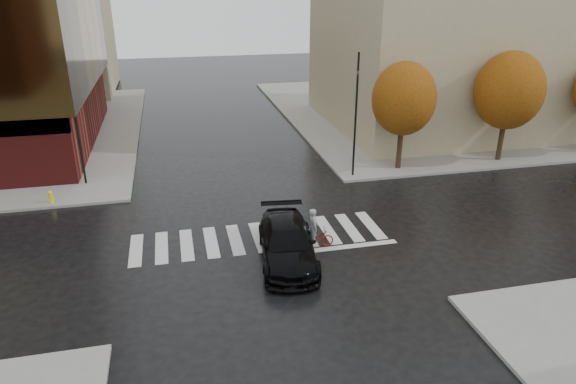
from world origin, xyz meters
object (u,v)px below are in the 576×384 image
traffic_light_nw (74,111)px  fire_hydrant (51,196)px  traffic_light_ne (356,108)px  sedan (287,243)px  cyclist (315,234)px

traffic_light_nw → fire_hydrant: traffic_light_nw is taller
fire_hydrant → traffic_light_nw: bearing=60.8°
traffic_light_ne → fire_hydrant: (-16.82, -0.33, -3.71)m
traffic_light_nw → traffic_light_ne: size_ratio=1.03×
sedan → traffic_light_ne: (6.01, 8.63, 3.42)m
sedan → traffic_light_nw: size_ratio=0.75×
fire_hydrant → cyclist: bearing=-31.5°
traffic_light_ne → traffic_light_nw: bearing=12.8°
traffic_light_nw → fire_hydrant: bearing=-29.8°
traffic_light_ne → fire_hydrant: 17.23m
sedan → traffic_light_nw: (-9.42, 10.80, 3.57)m
cyclist → traffic_light_ne: size_ratio=0.26×
cyclist → traffic_light_ne: (4.59, 7.83, 3.58)m
traffic_light_ne → fire_hydrant: size_ratio=10.71×
sedan → fire_hydrant: (-10.82, 8.30, -0.29)m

